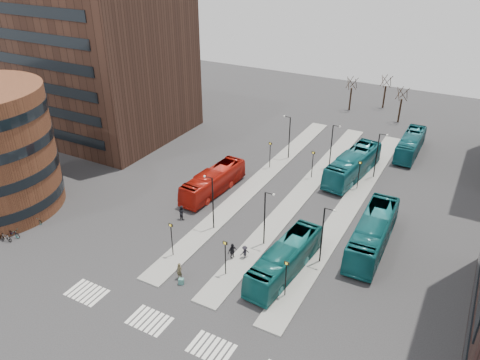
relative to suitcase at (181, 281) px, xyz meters
The scene contains 22 objects.
ground 9.09m from the suitcase, 81.72° to the right, with size 160.00×160.00×0.00m, color #29292B.
island_left 21.18m from the suitcase, 97.30° to the left, with size 2.50×45.00×0.15m, color gray.
island_mid 21.27m from the suitcase, 81.05° to the left, with size 2.50×45.00×0.15m, color gray.
island_right 22.98m from the suitcase, 66.11° to the left, with size 2.50×45.00×0.15m, color gray.
suitcase is the anchor object (origin of this frame).
red_bus 17.04m from the suitcase, 111.67° to the left, with size 2.51×10.72×2.99m, color #B2180D.
teal_bus_a 9.70m from the suitcase, 38.40° to the left, with size 2.56×10.96×3.05m, color #135F5F.
teal_bus_b 28.98m from the suitcase, 75.38° to the left, with size 2.88×12.31×3.43m, color #15636D.
teal_bus_c 19.48m from the suitcase, 45.64° to the left, with size 2.86×12.22×3.40m, color #146166.
teal_bus_d 40.83m from the suitcase, 72.23° to the left, with size 2.49×10.66×2.97m, color #16636F.
traveller 0.95m from the suitcase, 134.79° to the left, with size 0.61×0.40×1.68m, color #4D452E.
commuter_a 10.95m from the suitcase, 124.59° to the left, with size 0.82×0.64×1.68m, color black.
commuter_b 5.86m from the suitcase, 66.95° to the left, with size 1.08×0.45×1.84m, color black.
commuter_c 6.90m from the suitcase, 61.59° to the left, with size 0.95×0.54×1.46m, color black.
bicycle_near 19.84m from the suitcase, behind, with size 0.63×1.81×0.95m, color gray.
bicycle_mid 19.96m from the suitcase, behind, with size 0.44×1.56×0.94m, color gray.
bicycle_far 19.70m from the suitcase, behind, with size 0.59×1.68×0.88m, color gray.
crosswalk_stripes 5.86m from the suitcase, 58.49° to the right, with size 22.35×2.40×0.01m.
office_block 42.52m from the suitcase, 142.60° to the left, with size 25.00×20.12×22.00m.
sign_poles 14.46m from the suitcase, 78.27° to the left, with size 12.45×22.12×3.65m.
lamp_posts 19.69m from the suitcase, 78.28° to the left, with size 14.04×20.24×6.12m.
bare_trees 53.88m from the suitcase, 85.76° to the left, with size 10.97×8.14×5.90m.
Camera 1 is at (19.24, -17.37, 28.33)m, focal length 35.00 mm.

